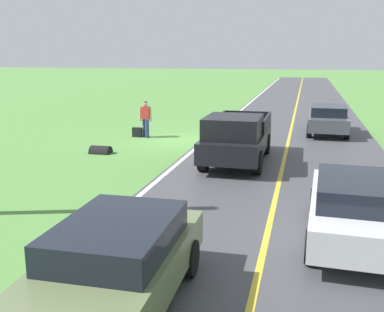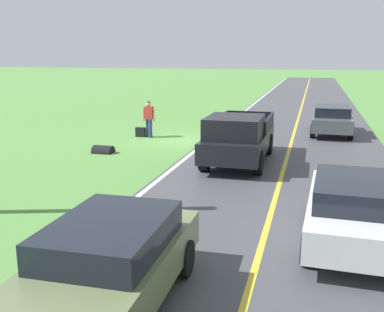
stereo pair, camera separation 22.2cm
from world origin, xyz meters
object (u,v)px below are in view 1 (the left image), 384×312
(sedan_ahead_same_lane, at_px, (115,265))
(hitchhiker_walking, at_px, (146,117))
(suitcase_carried, at_px, (137,132))
(pickup_truck_passing, at_px, (237,137))
(sedan_near_oncoming, at_px, (328,119))
(sedan_mid_oncoming, at_px, (357,207))

(sedan_ahead_same_lane, bearing_deg, hitchhiker_walking, -72.14)
(suitcase_carried, bearing_deg, pickup_truck_passing, 52.26)
(pickup_truck_passing, relative_size, sedan_near_oncoming, 1.22)
(sedan_ahead_same_lane, bearing_deg, sedan_near_oncoming, -102.31)
(pickup_truck_passing, bearing_deg, sedan_near_oncoming, -115.35)
(hitchhiker_walking, bearing_deg, pickup_truck_passing, 139.68)
(sedan_ahead_same_lane, height_order, sedan_near_oncoming, same)
(suitcase_carried, distance_m, sedan_near_oncoming, 9.41)
(hitchhiker_walking, bearing_deg, sedan_near_oncoming, -159.90)
(sedan_mid_oncoming, xyz_separation_m, sedan_ahead_same_lane, (3.84, 3.70, 0.00))
(suitcase_carried, height_order, sedan_ahead_same_lane, sedan_ahead_same_lane)
(hitchhiker_walking, height_order, pickup_truck_passing, pickup_truck_passing)
(pickup_truck_passing, relative_size, sedan_ahead_same_lane, 1.22)
(pickup_truck_passing, height_order, sedan_mid_oncoming, pickup_truck_passing)
(hitchhiker_walking, xyz_separation_m, sedan_ahead_same_lane, (-4.62, 14.35, -0.23))
(hitchhiker_walking, height_order, sedan_ahead_same_lane, hitchhiker_walking)
(suitcase_carried, height_order, pickup_truck_passing, pickup_truck_passing)
(suitcase_carried, distance_m, pickup_truck_passing, 6.83)
(suitcase_carried, relative_size, sedan_mid_oncoming, 0.10)
(hitchhiker_walking, bearing_deg, suitcase_carried, 11.09)
(sedan_mid_oncoming, relative_size, sedan_ahead_same_lane, 1.01)
(suitcase_carried, relative_size, pickup_truck_passing, 0.09)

